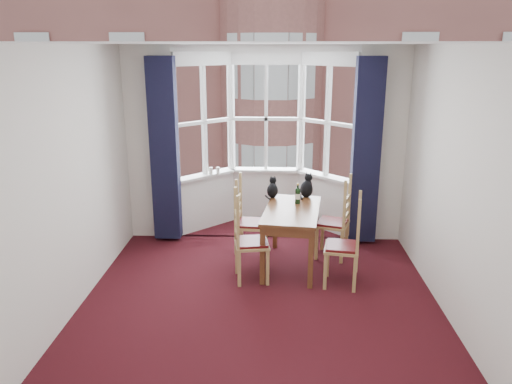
# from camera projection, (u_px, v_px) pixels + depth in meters

# --- Properties ---
(floor) EXTENTS (4.50, 4.50, 0.00)m
(floor) POSITION_uv_depth(u_px,v_px,m) (259.00, 312.00, 5.42)
(floor) COLOR black
(floor) RESTS_ON ground
(ceiling) EXTENTS (4.50, 4.50, 0.00)m
(ceiling) POSITION_uv_depth(u_px,v_px,m) (260.00, 43.00, 4.63)
(ceiling) COLOR white
(ceiling) RESTS_ON floor
(wall_left) EXTENTS (0.00, 4.50, 4.50)m
(wall_left) POSITION_uv_depth(u_px,v_px,m) (64.00, 186.00, 5.10)
(wall_left) COLOR silver
(wall_left) RESTS_ON floor
(wall_right) EXTENTS (0.00, 4.50, 4.50)m
(wall_right) POSITION_uv_depth(u_px,v_px,m) (461.00, 190.00, 4.94)
(wall_right) COLOR silver
(wall_right) RESTS_ON floor
(wall_near) EXTENTS (4.00, 0.00, 4.00)m
(wall_near) POSITION_uv_depth(u_px,v_px,m) (246.00, 296.00, 2.86)
(wall_near) COLOR silver
(wall_near) RESTS_ON floor
(wall_back_pier_left) EXTENTS (0.70, 0.12, 2.80)m
(wall_back_pier_left) POSITION_uv_depth(u_px,v_px,m) (151.00, 144.00, 7.24)
(wall_back_pier_left) COLOR silver
(wall_back_pier_left) RESTS_ON floor
(wall_back_pier_right) EXTENTS (0.70, 0.12, 2.80)m
(wall_back_pier_right) POSITION_uv_depth(u_px,v_px,m) (380.00, 146.00, 7.11)
(wall_back_pier_right) COLOR silver
(wall_back_pier_right) RESTS_ON floor
(bay_window) EXTENTS (2.76, 0.94, 2.80)m
(bay_window) POSITION_uv_depth(u_px,v_px,m) (266.00, 139.00, 7.66)
(bay_window) COLOR white
(bay_window) RESTS_ON floor
(curtain_left) EXTENTS (0.38, 0.22, 2.60)m
(curtain_left) POSITION_uv_depth(u_px,v_px,m) (165.00, 150.00, 7.07)
(curtain_left) COLOR black
(curtain_left) RESTS_ON floor
(curtain_right) EXTENTS (0.38, 0.22, 2.60)m
(curtain_right) POSITION_uv_depth(u_px,v_px,m) (366.00, 152.00, 6.96)
(curtain_right) COLOR black
(curtain_right) RESTS_ON floor
(dining_table) EXTENTS (0.83, 1.33, 0.78)m
(dining_table) POSITION_uv_depth(u_px,v_px,m) (292.00, 217.00, 6.37)
(dining_table) COLOR brown
(dining_table) RESTS_ON floor
(chair_left_near) EXTENTS (0.46, 0.48, 0.92)m
(chair_left_near) POSITION_uv_depth(u_px,v_px,m) (244.00, 244.00, 6.04)
(chair_left_near) COLOR tan
(chair_left_near) RESTS_ON floor
(chair_left_far) EXTENTS (0.43, 0.45, 0.92)m
(chair_left_far) POSITION_uv_depth(u_px,v_px,m) (245.00, 224.00, 6.70)
(chair_left_far) COLOR tan
(chair_left_far) RESTS_ON floor
(chair_right_near) EXTENTS (0.47, 0.48, 0.92)m
(chair_right_near) POSITION_uv_depth(u_px,v_px,m) (349.00, 248.00, 5.91)
(chair_right_near) COLOR tan
(chair_right_near) RESTS_ON floor
(chair_right_far) EXTENTS (0.51, 0.52, 0.92)m
(chair_right_far) POSITION_uv_depth(u_px,v_px,m) (339.00, 224.00, 6.69)
(chair_right_far) COLOR tan
(chair_right_far) RESTS_ON floor
(cat_left) EXTENTS (0.16, 0.22, 0.29)m
(cat_left) POSITION_uv_depth(u_px,v_px,m) (273.00, 189.00, 6.81)
(cat_left) COLOR black
(cat_left) RESTS_ON dining_table
(cat_right) EXTENTS (0.24, 0.28, 0.34)m
(cat_right) POSITION_uv_depth(u_px,v_px,m) (307.00, 188.00, 6.83)
(cat_right) COLOR black
(cat_right) RESTS_ON dining_table
(wine_bottle) EXTENTS (0.07, 0.07, 0.27)m
(wine_bottle) POSITION_uv_depth(u_px,v_px,m) (298.00, 195.00, 6.53)
(wine_bottle) COLOR black
(wine_bottle) RESTS_ON dining_table
(candle_tall) EXTENTS (0.06, 0.06, 0.11)m
(candle_tall) POSITION_uv_depth(u_px,v_px,m) (211.00, 171.00, 7.68)
(candle_tall) COLOR white
(candle_tall) RESTS_ON bay_window
(candle_short) EXTENTS (0.06, 0.06, 0.11)m
(candle_short) POSITION_uv_depth(u_px,v_px,m) (218.00, 171.00, 7.70)
(candle_short) COLOR white
(candle_short) RESTS_ON bay_window
(street) EXTENTS (80.00, 80.00, 0.00)m
(street) POSITION_uv_depth(u_px,v_px,m) (274.00, 165.00, 38.02)
(street) COLOR #333335
(street) RESTS_ON ground
(tenement_building) EXTENTS (18.40, 7.80, 15.20)m
(tenement_building) POSITION_uv_depth(u_px,v_px,m) (272.00, 79.00, 18.39)
(tenement_building) COLOR #AD6359
(tenement_building) RESTS_ON street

